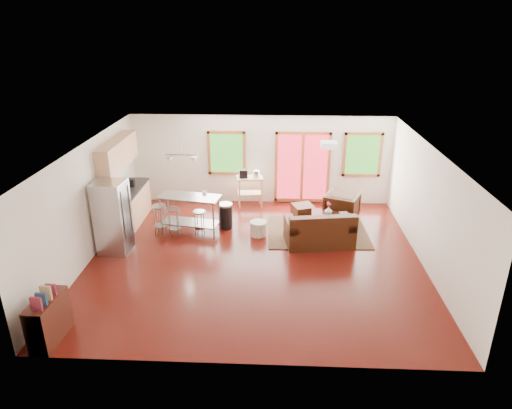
{
  "coord_description": "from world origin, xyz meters",
  "views": [
    {
      "loc": [
        0.45,
        -9.25,
        5.1
      ],
      "look_at": [
        0.0,
        0.3,
        1.2
      ],
      "focal_mm": 32.0,
      "sensor_mm": 36.0,
      "label": 1
    }
  ],
  "objects_px": {
    "loveseat": "(320,231)",
    "island": "(190,207)",
    "coffee_table": "(332,216)",
    "ottoman": "(303,211)",
    "armchair": "(342,205)",
    "rug": "(317,232)",
    "kitchen_cart": "(249,181)",
    "refrigerator": "(113,217)"
  },
  "relations": [
    {
      "from": "loveseat",
      "to": "island",
      "type": "height_order",
      "value": "island"
    },
    {
      "from": "coffee_table",
      "to": "armchair",
      "type": "xyz_separation_m",
      "value": [
        0.33,
        0.52,
        0.08
      ]
    },
    {
      "from": "ottoman",
      "to": "refrigerator",
      "type": "xyz_separation_m",
      "value": [
        -4.5,
        -2.17,
        0.68
      ]
    },
    {
      "from": "ottoman",
      "to": "refrigerator",
      "type": "height_order",
      "value": "refrigerator"
    },
    {
      "from": "loveseat",
      "to": "kitchen_cart",
      "type": "relative_size",
      "value": 1.53
    },
    {
      "from": "armchair",
      "to": "kitchen_cart",
      "type": "distance_m",
      "value": 2.73
    },
    {
      "from": "loveseat",
      "to": "coffee_table",
      "type": "height_order",
      "value": "loveseat"
    },
    {
      "from": "rug",
      "to": "coffee_table",
      "type": "distance_m",
      "value": 0.58
    },
    {
      "from": "coffee_table",
      "to": "armchair",
      "type": "relative_size",
      "value": 1.23
    },
    {
      "from": "coffee_table",
      "to": "armchair",
      "type": "bearing_deg",
      "value": 57.8
    },
    {
      "from": "rug",
      "to": "kitchen_cart",
      "type": "xyz_separation_m",
      "value": [
        -1.85,
        1.68,
        0.76
      ]
    },
    {
      "from": "armchair",
      "to": "refrigerator",
      "type": "relative_size",
      "value": 0.5
    },
    {
      "from": "coffee_table",
      "to": "armchair",
      "type": "distance_m",
      "value": 0.62
    },
    {
      "from": "armchair",
      "to": "ottoman",
      "type": "bearing_deg",
      "value": 13.45
    },
    {
      "from": "kitchen_cart",
      "to": "loveseat",
      "type": "bearing_deg",
      "value": -51.65
    },
    {
      "from": "rug",
      "to": "island",
      "type": "relative_size",
      "value": 1.56
    },
    {
      "from": "coffee_table",
      "to": "kitchen_cart",
      "type": "height_order",
      "value": "kitchen_cart"
    },
    {
      "from": "kitchen_cart",
      "to": "refrigerator",
      "type": "bearing_deg",
      "value": -135.86
    },
    {
      "from": "ottoman",
      "to": "refrigerator",
      "type": "distance_m",
      "value": 5.04
    },
    {
      "from": "island",
      "to": "coffee_table",
      "type": "bearing_deg",
      "value": 5.92
    },
    {
      "from": "island",
      "to": "kitchen_cart",
      "type": "height_order",
      "value": "kitchen_cart"
    },
    {
      "from": "ottoman",
      "to": "kitchen_cart",
      "type": "height_order",
      "value": "kitchen_cart"
    },
    {
      "from": "armchair",
      "to": "loveseat",
      "type": "bearing_deg",
      "value": 86.3
    },
    {
      "from": "rug",
      "to": "loveseat",
      "type": "relative_size",
      "value": 1.47
    },
    {
      "from": "loveseat",
      "to": "ottoman",
      "type": "distance_m",
      "value": 1.66
    },
    {
      "from": "coffee_table",
      "to": "ottoman",
      "type": "height_order",
      "value": "coffee_table"
    },
    {
      "from": "ottoman",
      "to": "kitchen_cart",
      "type": "distance_m",
      "value": 1.79
    },
    {
      "from": "coffee_table",
      "to": "island",
      "type": "height_order",
      "value": "island"
    },
    {
      "from": "loveseat",
      "to": "coffee_table",
      "type": "bearing_deg",
      "value": 58.88
    },
    {
      "from": "rug",
      "to": "island",
      "type": "xyz_separation_m",
      "value": [
        -3.25,
        -0.11,
        0.66
      ]
    },
    {
      "from": "refrigerator",
      "to": "coffee_table",
      "type": "bearing_deg",
      "value": 19.63
    },
    {
      "from": "loveseat",
      "to": "armchair",
      "type": "xyz_separation_m",
      "value": [
        0.72,
        1.45,
        0.09
      ]
    },
    {
      "from": "ottoman",
      "to": "kitchen_cart",
      "type": "bearing_deg",
      "value": 154.83
    },
    {
      "from": "armchair",
      "to": "island",
      "type": "height_order",
      "value": "island"
    },
    {
      "from": "armchair",
      "to": "island",
      "type": "xyz_separation_m",
      "value": [
        -3.96,
        -0.9,
        0.24
      ]
    },
    {
      "from": "coffee_table",
      "to": "ottoman",
      "type": "xyz_separation_m",
      "value": [
        -0.7,
        0.69,
        -0.18
      ]
    },
    {
      "from": "coffee_table",
      "to": "kitchen_cart",
      "type": "bearing_deg",
      "value": 147.8
    },
    {
      "from": "loveseat",
      "to": "island",
      "type": "xyz_separation_m",
      "value": [
        -3.25,
        0.55,
        0.33
      ]
    },
    {
      "from": "armchair",
      "to": "refrigerator",
      "type": "xyz_separation_m",
      "value": [
        -5.54,
        -2.0,
        0.43
      ]
    },
    {
      "from": "armchair",
      "to": "ottoman",
      "type": "relative_size",
      "value": 1.63
    },
    {
      "from": "loveseat",
      "to": "armchair",
      "type": "height_order",
      "value": "armchair"
    },
    {
      "from": "refrigerator",
      "to": "kitchen_cart",
      "type": "distance_m",
      "value": 4.14
    }
  ]
}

